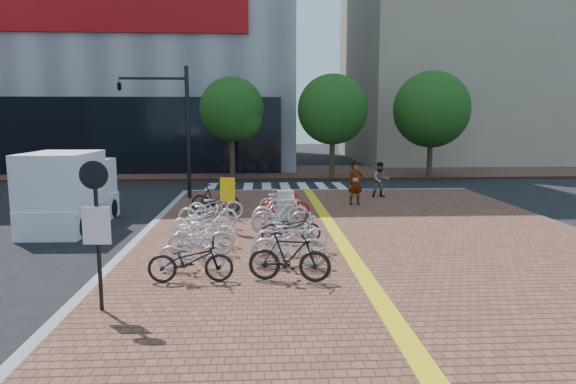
{
  "coord_description": "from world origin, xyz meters",
  "views": [
    {
      "loc": [
        -0.34,
        -13.25,
        3.71
      ],
      "look_at": [
        0.56,
        3.32,
        1.3
      ],
      "focal_mm": 32.0,
      "sensor_mm": 36.0,
      "label": 1
    }
  ],
  "objects": [
    {
      "name": "traffic_light_pole",
      "position": [
        -4.83,
        9.62,
        4.13
      ],
      "size": [
        3.1,
        1.19,
        5.77
      ],
      "color": "black",
      "rests_on": "sidewalk"
    },
    {
      "name": "kerb_north",
      "position": [
        3.0,
        12.0,
        0.08
      ],
      "size": [
        14.0,
        0.25,
        0.15
      ],
      "primitive_type": "cube",
      "color": "gray",
      "rests_on": "ground"
    },
    {
      "name": "bike_8",
      "position": [
        0.28,
        -2.39,
        0.7
      ],
      "size": [
        1.89,
        0.86,
        1.1
      ],
      "primitive_type": "imported",
      "rotation": [
        0.0,
        0.0,
        1.37
      ],
      "color": "black",
      "rests_on": "sidewalk"
    },
    {
      "name": "street_trees",
      "position": [
        5.04,
        17.45,
        4.1
      ],
      "size": [
        16.2,
        4.6,
        6.35
      ],
      "color": "#38281E",
      "rests_on": "far_sidewalk"
    },
    {
      "name": "tactile_strip",
      "position": [
        2.0,
        -5.0,
        0.16
      ],
      "size": [
        0.4,
        34.0,
        0.01
      ],
      "primitive_type": "cube",
      "color": "yellow",
      "rests_on": "sidewalk"
    },
    {
      "name": "bike_15",
      "position": [
        0.4,
        5.55,
        0.63
      ],
      "size": [
        1.6,
        0.5,
        0.95
      ],
      "primitive_type": "imported",
      "rotation": [
        0.0,
        0.0,
        1.61
      ],
      "color": "white",
      "rests_on": "sidewalk"
    },
    {
      "name": "crosswalk",
      "position": [
        0.5,
        14.0,
        0.01
      ],
      "size": [
        7.5,
        4.0,
        0.01
      ],
      "color": "silver",
      "rests_on": "ground"
    },
    {
      "name": "bike_11",
      "position": [
        0.52,
        1.06,
        0.6
      ],
      "size": [
        1.76,
        0.7,
        0.91
      ],
      "primitive_type": "imported",
      "rotation": [
        0.0,
        0.0,
        1.63
      ],
      "color": "black",
      "rests_on": "sidewalk"
    },
    {
      "name": "bike_0",
      "position": [
        -1.87,
        -2.33,
        0.64
      ],
      "size": [
        1.86,
        0.67,
        0.97
      ],
      "primitive_type": "imported",
      "rotation": [
        0.0,
        0.0,
        1.58
      ],
      "color": "black",
      "rests_on": "sidewalk"
    },
    {
      "name": "box_truck",
      "position": [
        -6.79,
        4.3,
        1.23
      ],
      "size": [
        2.06,
        4.54,
        2.6
      ],
      "color": "white",
      "rests_on": "ground"
    },
    {
      "name": "bike_12",
      "position": [
        0.32,
        2.13,
        0.72
      ],
      "size": [
        1.92,
        0.62,
        1.14
      ],
      "primitive_type": "imported",
      "rotation": [
        0.0,
        0.0,
        1.53
      ],
      "color": "#A3A2A7",
      "rests_on": "sidewalk"
    },
    {
      "name": "bike_13",
      "position": [
        0.3,
        3.13,
        0.71
      ],
      "size": [
        1.91,
        0.67,
        1.13
      ],
      "primitive_type": "imported",
      "rotation": [
        0.0,
        0.0,
        1.64
      ],
      "color": "white",
      "rests_on": "sidewalk"
    },
    {
      "name": "bike_4",
      "position": [
        -2.12,
        1.99,
        0.62
      ],
      "size": [
        1.88,
        0.92,
        0.94
      ],
      "primitive_type": "imported",
      "rotation": [
        0.0,
        0.0,
        1.74
      ],
      "color": "white",
      "rests_on": "sidewalk"
    },
    {
      "name": "utility_box",
      "position": [
        0.48,
        3.5,
        0.74
      ],
      "size": [
        0.57,
        0.44,
        1.17
      ],
      "primitive_type": "cube",
      "rotation": [
        0.0,
        0.0,
        0.08
      ],
      "color": "#A8A8AD",
      "rests_on": "sidewalk"
    },
    {
      "name": "notice_sign",
      "position": [
        -3.32,
        -3.93,
        1.92
      ],
      "size": [
        0.52,
        0.13,
        2.8
      ],
      "color": "black",
      "rests_on": "sidewalk"
    },
    {
      "name": "ground",
      "position": [
        0.0,
        0.0,
        0.0
      ],
      "size": [
        120.0,
        120.0,
        0.0
      ],
      "primitive_type": "plane",
      "color": "black",
      "rests_on": "ground"
    },
    {
      "name": "bike_10",
      "position": [
        0.47,
        -0.1,
        0.68
      ],
      "size": [
        2.08,
        0.92,
        1.06
      ],
      "primitive_type": "imported",
      "rotation": [
        0.0,
        0.0,
        1.68
      ],
      "color": "silver",
      "rests_on": "sidewalk"
    },
    {
      "name": "bike_9",
      "position": [
        0.33,
        -1.35,
        0.71
      ],
      "size": [
        1.9,
        0.69,
        1.12
      ],
      "primitive_type": "imported",
      "rotation": [
        0.0,
        0.0,
        1.48
      ],
      "color": "silver",
      "rests_on": "sidewalk"
    },
    {
      "name": "bike_1",
      "position": [
        -1.95,
        -1.53,
        0.63
      ],
      "size": [
        1.61,
        0.48,
        0.96
      ],
      "primitive_type": "imported",
      "rotation": [
        0.0,
        0.0,
        1.59
      ],
      "color": "silver",
      "rests_on": "sidewalk"
    },
    {
      "name": "bike_3",
      "position": [
        -1.9,
        0.85,
        0.62
      ],
      "size": [
        1.88,
        0.9,
        0.95
      ],
      "primitive_type": "imported",
      "rotation": [
        0.0,
        0.0,
        1.41
      ],
      "color": "white",
      "rests_on": "sidewalk"
    },
    {
      "name": "sidewalk",
      "position": [
        3.0,
        -5.0,
        0.07
      ],
      "size": [
        14.0,
        34.0,
        0.15
      ],
      "primitive_type": "cube",
      "color": "brown",
      "rests_on": "ground"
    },
    {
      "name": "bike_6",
      "position": [
        -1.92,
        4.56,
        0.66
      ],
      "size": [
        2.01,
        0.97,
        1.02
      ],
      "primitive_type": "imported",
      "rotation": [
        0.0,
        0.0,
        1.73
      ],
      "color": "silver",
      "rests_on": "sidewalk"
    },
    {
      "name": "kerb_west",
      "position": [
        -4.0,
        -5.0,
        0.08
      ],
      "size": [
        0.25,
        34.0,
        0.15
      ],
      "primitive_type": "cube",
      "color": "gray",
      "rests_on": "ground"
    },
    {
      "name": "pedestrian_b",
      "position": [
        5.07,
        9.4,
        0.94
      ],
      "size": [
        0.78,
        0.62,
        1.58
      ],
      "primitive_type": "imported",
      "rotation": [
        0.0,
        0.0,
        0.03
      ],
      "color": "#505565",
      "rests_on": "sidewalk"
    },
    {
      "name": "bike_2",
      "position": [
        -1.88,
        -0.25,
        0.66
      ],
      "size": [
        1.72,
        0.61,
        1.01
      ],
      "primitive_type": "imported",
      "rotation": [
        0.0,
        0.0,
        1.65
      ],
      "color": "#BABABF",
      "rests_on": "sidewalk"
    },
    {
      "name": "bike_14",
      "position": [
        0.51,
        4.35,
        0.68
      ],
      "size": [
        1.8,
        0.7,
        1.06
      ],
      "primitive_type": "imported",
      "rotation": [
        0.0,
        0.0,
        1.45
      ],
      "color": "#AD170C",
      "rests_on": "sidewalk"
    },
    {
      "name": "far_sidewalk",
      "position": [
        0.0,
        21.0,
        0.07
      ],
      "size": [
        70.0,
        8.0,
        0.15
      ],
      "primitive_type": "cube",
      "color": "brown",
      "rests_on": "ground"
    },
    {
      "name": "building_beige",
      "position": [
        18.0,
        32.0,
        9.0
      ],
      "size": [
        20.0,
        18.0,
        18.0
      ],
      "primitive_type": "cube",
      "color": "gray",
      "rests_on": "ground"
    },
    {
      "name": "pedestrian_a",
      "position": [
        3.57,
        7.52,
        1.03
      ],
      "size": [
        0.72,
        0.55,
        1.77
      ],
      "primitive_type": "imported",
      "rotation": [
        0.0,
        0.0,
        0.21
      ],
      "color": "gray",
      "rests_on": "sidewalk"
    },
    {
      "name": "yellow_sign",
      "position": [
        -1.37,
        2.59,
        1.34
      ],
      "size": [
        0.46,
        0.15,
        1.72
      ],
      "color": "#B7B7BC",
      "rests_on": "sidewalk"
    },
    {
      "name": "bike_7",
      "position": [
        -2.01,
        5.72,
        0.71
      ],
      "size": [
        1.92,
        0.81,
        1.12
      ],
      "primitive_type": "imported",
      "rotation": [
        0.0,
        0.0,
        1.41
      ],
      "color": "black",
      "rests_on": "sidewalk"
    },
    {
      "name": "bike_5",
      "position": [
        -2.05,
        3.2,
        0.67
      ],
      "size": [
        2.06,
        0.98,
        1.04
      ],
      "primitive_type": "imported",
      "rotation": [
        0.0,
        0.0,
        1.42
      ],
      "color": "silver",
      "rests_on": "sidewalk"
    }
  ]
}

